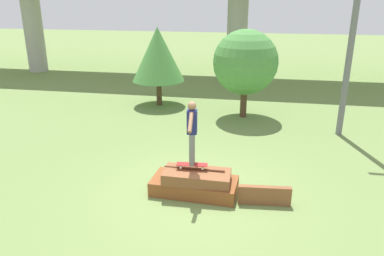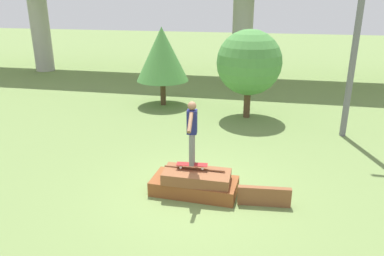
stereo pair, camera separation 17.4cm
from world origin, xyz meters
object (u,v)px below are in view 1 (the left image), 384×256
Objects in this scene: skateboard at (192,165)px; tree_behind_right at (158,54)px; tree_behind_left at (245,62)px; skater at (192,129)px.

tree_behind_right is at bearing 111.01° from skateboard.
skateboard is 6.35m from tree_behind_left.
tree_behind_left reaches higher than tree_behind_right.
tree_behind_left reaches higher than skateboard.
tree_behind_right is at bearing 164.17° from tree_behind_left.
skateboard is 0.88m from skater.
skater is (-0.00, 0.00, 0.88)m from skateboard.
skateboard is at bearing -48.37° from skater.
tree_behind_left is (0.87, 6.14, 1.38)m from skateboard.
tree_behind_right is (-3.62, 1.03, 0.05)m from tree_behind_left.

